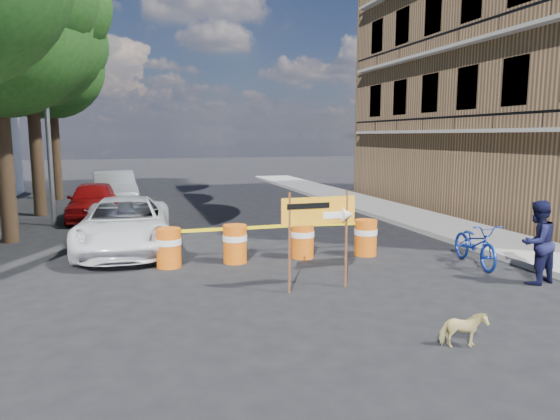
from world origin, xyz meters
TOP-DOWN VIEW (x-y plane):
  - ground at (0.00, 0.00)m, footprint 120.00×120.00m
  - sidewalk_east at (6.20, 6.00)m, footprint 2.40×40.00m
  - apartment_building at (12.00, 8.00)m, footprint 8.00×16.00m
  - tree_mid_b at (-6.73, 12.00)m, footprint 5.67×5.40m
  - tree_far at (-6.74, 17.00)m, footprint 5.04×4.80m
  - streetlamp at (-5.93, 9.50)m, footprint 1.25×0.18m
  - barrel_far_left at (-2.71, 2.95)m, footprint 0.58×0.58m
  - barrel_mid_left at (-1.18, 2.93)m, footprint 0.58×0.58m
  - barrel_mid_right at (0.51, 2.92)m, footprint 0.58×0.58m
  - barrel_far_right at (2.12, 2.72)m, footprint 0.58×0.58m
  - detour_sign at (0.14, 0.37)m, footprint 1.51×0.29m
  - pedestrian at (4.33, -0.49)m, footprint 0.95×0.81m
  - bicycle at (4.11, 1.08)m, footprint 0.85×1.12m
  - dog at (0.94, -2.74)m, footprint 0.67×0.42m
  - suv_white at (-3.67, 5.05)m, footprint 2.57×5.06m
  - sedan_red at (-4.80, 10.46)m, footprint 1.74×4.04m
  - sedan_silver at (-4.17, 13.69)m, footprint 2.02×4.71m

SIDE VIEW (x-z plane):
  - ground at x=0.00m, z-range 0.00..0.00m
  - sidewalk_east at x=6.20m, z-range 0.00..0.15m
  - dog at x=0.94m, z-range 0.00..0.53m
  - barrel_far_left at x=-2.71m, z-range 0.02..0.92m
  - barrel_mid_left at x=-1.18m, z-range 0.02..0.92m
  - barrel_mid_right at x=0.51m, z-range 0.02..0.92m
  - barrel_far_right at x=2.12m, z-range 0.02..0.92m
  - sedan_red at x=-4.80m, z-range 0.00..1.36m
  - suv_white at x=-3.67m, z-range 0.00..1.37m
  - sedan_silver at x=-4.17m, z-range 0.00..1.51m
  - pedestrian at x=4.33m, z-range 0.00..1.71m
  - bicycle at x=4.11m, z-range 0.00..1.93m
  - detour_sign at x=0.14m, z-range 0.45..2.39m
  - streetlamp at x=-5.93m, z-range 0.38..8.38m
  - apartment_building at x=12.00m, z-range 0.00..12.00m
  - tree_far at x=-6.74m, z-range 1.80..10.64m
  - tree_mid_b at x=-6.73m, z-range 1.90..11.53m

